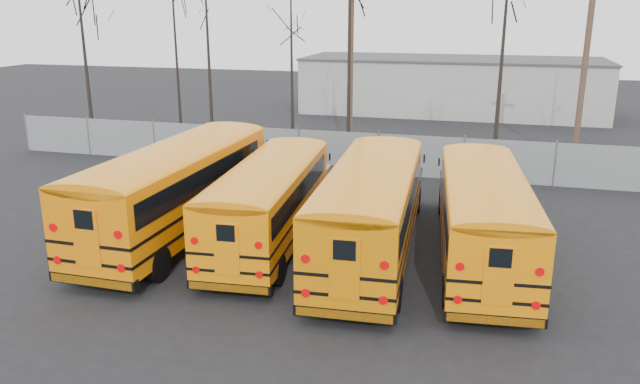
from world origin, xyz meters
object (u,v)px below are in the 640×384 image
(bus_c, at_px, (372,203))
(bus_a, at_px, (180,182))
(bus_d, at_px, (483,209))
(bus_b, at_px, (271,195))
(utility_pole_right, at_px, (585,66))
(utility_pole_left, at_px, (350,65))

(bus_c, bearing_deg, bus_a, 174.42)
(bus_a, xyz_separation_m, bus_d, (10.22, 0.23, -0.18))
(bus_a, xyz_separation_m, bus_b, (3.31, 0.10, -0.24))
(bus_b, distance_m, bus_c, 3.52)
(bus_a, bearing_deg, utility_pole_right, 46.15)
(utility_pole_right, bearing_deg, bus_b, -118.45)
(bus_b, xyz_separation_m, bus_d, (6.91, 0.13, 0.05))
(bus_c, xyz_separation_m, utility_pole_left, (-3.66, 12.99, 3.08))
(utility_pole_left, relative_size, utility_pole_right, 0.99)
(bus_c, xyz_separation_m, utility_pole_right, (7.71, 15.00, 3.15))
(bus_b, xyz_separation_m, utility_pole_left, (-0.16, 12.62, 3.22))
(utility_pole_left, height_order, utility_pole_right, utility_pole_right)
(bus_b, bearing_deg, bus_d, -3.65)
(bus_a, relative_size, bus_c, 1.05)
(bus_b, bearing_deg, bus_c, -10.80)
(bus_a, height_order, bus_d, bus_a)
(bus_a, distance_m, bus_d, 10.22)
(bus_a, height_order, utility_pole_left, utility_pole_left)
(bus_c, distance_m, bus_d, 3.45)
(bus_c, relative_size, bus_d, 1.04)
(bus_a, relative_size, bus_b, 1.13)
(bus_b, relative_size, bus_c, 0.93)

